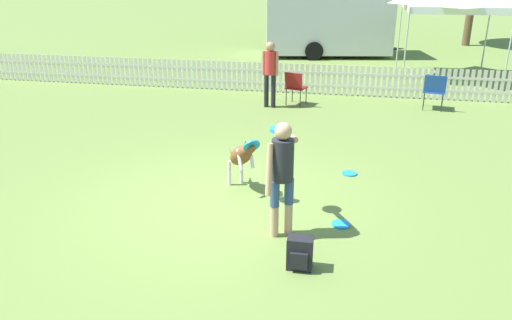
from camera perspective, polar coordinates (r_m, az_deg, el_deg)
ground_plane at (r=7.44m, az=-4.22°, el=-5.00°), size 240.00×240.00×0.00m
handler_person at (r=6.25m, az=2.98°, el=-0.71°), size 0.47×1.04×1.53m
leaping_dog at (r=7.59m, az=-1.63°, el=0.55°), size 0.73×1.00×1.00m
frisbee_near_handler at (r=8.59m, az=10.62°, el=-1.52°), size 0.25×0.25×0.02m
frisbee_near_dog at (r=6.93m, az=9.66°, el=-7.26°), size 0.25×0.25×0.02m
backpack_on_grass at (r=5.87m, az=5.02°, el=-10.60°), size 0.29×0.23×0.40m
picket_fence at (r=13.94m, az=3.44°, el=9.33°), size 19.49×0.04×0.82m
folding_chair_blue_left at (r=12.63m, az=4.50°, el=8.49°), size 0.57×0.58×0.85m
folding_chair_center at (r=12.90m, az=19.73°, el=7.67°), size 0.58×0.59×0.88m
spectator_standing at (r=12.34m, az=1.62°, el=10.43°), size 0.41×0.27×1.61m
equipment_trailer at (r=20.25m, az=8.18°, el=15.76°), size 5.65×3.19×2.70m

